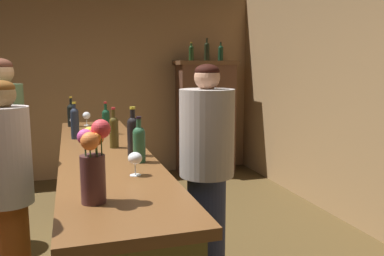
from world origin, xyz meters
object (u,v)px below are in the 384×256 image
Objects in this scene: wine_bottle_malbec at (139,142)px; wine_bottle_chardonnay at (106,120)px; wine_bottle_rose at (71,114)px; wine_glass_mid at (74,121)px; wine_bottle_merlot at (133,134)px; display_bottle_midleft at (207,51)px; display_bottle_center at (221,52)px; patron_near_entrance at (5,156)px; cheese_plate at (100,128)px; patron_by_cabinet at (8,192)px; display_cabinet at (206,115)px; flower_arrangement at (93,159)px; wine_bottle_pinot at (114,130)px; wine_glass_rear at (87,116)px; wine_glass_front at (135,159)px; bartender at (207,171)px; bar_counter at (106,217)px; wine_bottle_riesling at (75,122)px; display_bottle_left at (191,52)px.

wine_bottle_chardonnay is (-0.10, 1.15, -0.00)m from wine_bottle_malbec.
wine_bottle_rose reaches higher than wine_glass_mid.
display_bottle_midleft is at bearing 62.45° from wine_bottle_merlot.
patron_near_entrance is (-2.72, -2.41, -0.90)m from display_bottle_center.
cheese_plate is 1.50m from patron_by_cabinet.
wine_bottle_malbec is 0.20m from wine_bottle_merlot.
patron_by_cabinet reaches higher than wine_bottle_chardonnay.
display_cabinet is 12.69× the size of wine_glass_mid.
flower_arrangement is at bearing -94.80° from cheese_plate.
wine_bottle_pinot is at bearing 28.35° from patron_near_entrance.
wine_glass_rear is at bearing 103.71° from wine_bottle_chardonnay.
wine_bottle_merlot reaches higher than wine_bottle_malbec.
flower_arrangement reaches higher than wine_bottle_merlot.
display_bottle_center is (2.20, 1.87, 0.72)m from wine_glass_mid.
display_bottle_midleft reaches higher than cheese_plate.
wine_bottle_merlot is at bearing -34.10° from patron_by_cabinet.
wine_bottle_pinot is 0.81m from wine_glass_front.
patron_near_entrance is (-2.50, -2.41, -0.92)m from display_bottle_midleft.
display_bottle_midleft reaches higher than wine_bottle_rose.
display_bottle_midleft is at bearing -0.00° from display_cabinet.
display_bottle_midleft is 3.44m from bartender.
bar_counter is 8.37× the size of flower_arrangement.
bartender is (0.89, -1.25, -0.23)m from wine_glass_mid.
wine_bottle_chardonnay is 0.88m from patron_near_entrance.
flower_arrangement is (-0.25, -0.39, 0.10)m from wine_glass_front.
wine_glass_front is at bearing -80.97° from wine_bottle_rose.
wine_bottle_malbec reaches higher than wine_bottle_chardonnay.
patron_near_entrance reaches higher than wine_bottle_malbec.
wine_bottle_rose is at bearing 91.74° from wine_bottle_riesling.
wine_glass_mid is 0.08× the size of bartender.
patron_by_cabinet reaches higher than wine_bottle_malbec.
patron_by_cabinet is at bearing -124.86° from display_bottle_left.
patron_by_cabinet reaches higher than wine_glass_front.
wine_bottle_chardonnay is 1.46m from wine_glass_front.
bartender reaches higher than bar_counter.
wine_glass_rear is (-0.24, 1.54, -0.05)m from wine_bottle_merlot.
wine_glass_rear is at bearing -69.70° from bartender.
patron_by_cabinet is (-0.72, 0.49, -0.27)m from wine_glass_front.
display_bottle_midleft is (1.97, 1.87, 0.74)m from wine_glass_mid.
wine_glass_front is 0.09× the size of patron_by_cabinet.
wine_bottle_chardonnay is at bearing 32.46° from wine_bottle_riesling.
wine_bottle_riesling is 0.20× the size of patron_by_cabinet.
bar_counter is 0.84m from bartender.
wine_bottle_pinot is at bearing -76.27° from wine_bottle_rose.
bartender is (0.61, -0.35, -0.27)m from wine_bottle_pinot.
wine_glass_rear is 0.77× the size of cheese_plate.
wine_bottle_malbec is 0.97× the size of wine_bottle_pinot.
patron_near_entrance is (-0.53, -0.12, -0.23)m from wine_bottle_riesling.
display_bottle_center reaches higher than patron_by_cabinet.
wine_bottle_merlot is at bearing -75.55° from wine_bottle_rose.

